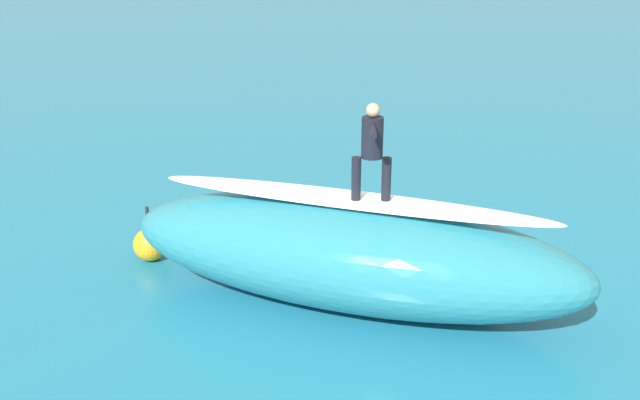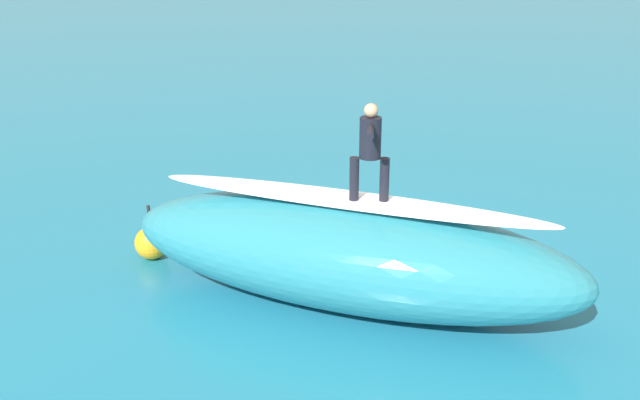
% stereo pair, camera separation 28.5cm
% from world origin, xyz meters
% --- Properties ---
extents(ground_plane, '(120.00, 120.00, 0.00)m').
position_xyz_m(ground_plane, '(0.00, 0.00, 0.00)').
color(ground_plane, teal).
extents(wave_crest, '(8.35, 3.35, 1.88)m').
position_xyz_m(wave_crest, '(0.24, 1.83, 0.94)').
color(wave_crest, teal).
rests_on(wave_crest, ground_plane).
extents(wave_foam_lip, '(6.96, 1.63, 0.08)m').
position_xyz_m(wave_foam_lip, '(0.24, 1.83, 1.92)').
color(wave_foam_lip, white).
rests_on(wave_foam_lip, wave_crest).
extents(surfboard_riding, '(2.22, 0.89, 0.07)m').
position_xyz_m(surfboard_riding, '(-0.10, 1.87, 1.92)').
color(surfboard_riding, '#33B2D1').
rests_on(surfboard_riding, wave_crest).
extents(surfer_riding, '(0.64, 1.54, 1.63)m').
position_xyz_m(surfer_riding, '(-0.10, 1.87, 2.90)').
color(surfer_riding, black).
rests_on(surfer_riding, surfboard_riding).
extents(surfboard_paddling, '(2.16, 1.51, 0.06)m').
position_xyz_m(surfboard_paddling, '(2.16, -0.56, 0.03)').
color(surfboard_paddling, '#EAE5C6').
rests_on(surfboard_paddling, ground_plane).
extents(surfer_paddling, '(1.46, 0.94, 0.29)m').
position_xyz_m(surfer_paddling, '(2.26, -0.62, 0.18)').
color(surfer_paddling, black).
rests_on(surfer_paddling, surfboard_paddling).
extents(buoy_marker, '(0.66, 0.66, 1.12)m').
position_xyz_m(buoy_marker, '(4.37, 1.02, 0.33)').
color(buoy_marker, orange).
rests_on(buoy_marker, ground_plane).
extents(foam_patch_near, '(0.51, 0.76, 0.12)m').
position_xyz_m(foam_patch_near, '(1.52, -2.44, 0.06)').
color(foam_patch_near, white).
rests_on(foam_patch_near, ground_plane).
extents(foam_patch_mid, '(1.27, 1.36, 0.12)m').
position_xyz_m(foam_patch_mid, '(-0.30, 0.56, 0.06)').
color(foam_patch_mid, white).
rests_on(foam_patch_mid, ground_plane).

